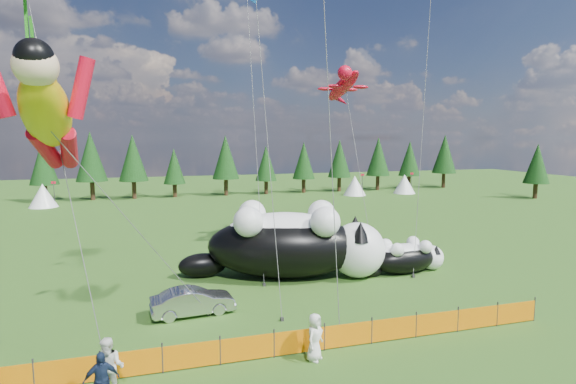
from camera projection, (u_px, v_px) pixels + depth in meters
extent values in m
plane|color=#13390A|center=(279.00, 323.00, 19.87)|extent=(160.00, 160.00, 0.00)
cylinder|color=#262626|center=(34.00, 375.00, 14.44)|extent=(0.06, 0.06, 1.10)
cylinder|color=#262626|center=(100.00, 366.00, 15.00)|extent=(0.06, 0.06, 1.10)
cylinder|color=#262626|center=(162.00, 358.00, 15.56)|extent=(0.06, 0.06, 1.10)
cylinder|color=#262626|center=(220.00, 350.00, 16.11)|extent=(0.06, 0.06, 1.10)
cylinder|color=#262626|center=(274.00, 343.00, 16.67)|extent=(0.06, 0.06, 1.10)
cylinder|color=#262626|center=(324.00, 337.00, 17.22)|extent=(0.06, 0.06, 1.10)
cylinder|color=#262626|center=(372.00, 330.00, 17.78)|extent=(0.06, 0.06, 1.10)
cylinder|color=#262626|center=(416.00, 325.00, 18.34)|extent=(0.06, 0.06, 1.10)
cylinder|color=#262626|center=(458.00, 319.00, 18.89)|extent=(0.06, 0.06, 1.10)
cylinder|color=#262626|center=(497.00, 314.00, 19.45)|extent=(0.06, 0.06, 1.10)
cylinder|color=#262626|center=(534.00, 309.00, 20.01)|extent=(0.06, 0.06, 1.10)
cube|color=orange|center=(68.00, 372.00, 14.73)|extent=(2.00, 0.04, 0.90)
cube|color=orange|center=(132.00, 363.00, 15.28)|extent=(2.00, 0.04, 0.90)
cube|color=orange|center=(192.00, 356.00, 15.84)|extent=(2.00, 0.04, 0.90)
cube|color=orange|center=(248.00, 348.00, 16.40)|extent=(2.00, 0.04, 0.90)
cube|color=orange|center=(300.00, 341.00, 16.95)|extent=(2.00, 0.04, 0.90)
cube|color=orange|center=(348.00, 335.00, 17.51)|extent=(2.00, 0.04, 0.90)
cube|color=orange|center=(394.00, 329.00, 18.06)|extent=(2.00, 0.04, 0.90)
cube|color=orange|center=(437.00, 323.00, 18.62)|extent=(2.00, 0.04, 0.90)
cube|color=orange|center=(478.00, 318.00, 19.18)|extent=(2.00, 0.04, 0.90)
cube|color=orange|center=(516.00, 313.00, 19.73)|extent=(2.00, 0.04, 0.90)
ellipsoid|color=black|center=(285.00, 247.00, 26.25)|extent=(9.91, 6.59, 3.64)
ellipsoid|color=white|center=(285.00, 231.00, 26.14)|extent=(7.44, 4.81, 2.22)
sphere|color=white|center=(357.00, 250.00, 26.29)|extent=(3.23, 3.23, 3.23)
sphere|color=#F45F73|center=(381.00, 250.00, 26.30)|extent=(0.45, 0.45, 0.45)
ellipsoid|color=black|center=(203.00, 265.00, 26.36)|extent=(3.11, 2.14, 1.41)
cone|color=black|center=(360.00, 232.00, 25.17)|extent=(1.13, 1.13, 1.13)
cone|color=black|center=(355.00, 225.00, 27.10)|extent=(1.13, 1.13, 1.13)
sphere|color=white|center=(321.00, 214.00, 27.36)|extent=(1.70, 1.70, 1.70)
sphere|color=white|center=(325.00, 222.00, 24.75)|extent=(1.70, 1.70, 1.70)
sphere|color=white|center=(252.00, 214.00, 27.34)|extent=(1.70, 1.70, 1.70)
sphere|color=white|center=(248.00, 222.00, 24.73)|extent=(1.70, 1.70, 1.70)
ellipsoid|color=black|center=(404.00, 259.00, 27.15)|extent=(4.41, 2.34, 1.70)
ellipsoid|color=white|center=(405.00, 252.00, 27.10)|extent=(3.33, 1.69, 1.04)
sphere|color=white|center=(431.00, 257.00, 27.87)|extent=(1.51, 1.51, 1.51)
sphere|color=#F45F73|center=(440.00, 256.00, 28.10)|extent=(0.21, 0.21, 0.21)
ellipsoid|color=black|center=(372.00, 271.00, 26.40)|extent=(1.38, 0.77, 0.66)
cone|color=black|center=(436.00, 250.00, 27.38)|extent=(0.53, 0.53, 0.53)
cone|color=black|center=(427.00, 246.00, 28.22)|extent=(0.53, 0.53, 0.53)
sphere|color=white|center=(413.00, 242.00, 28.00)|extent=(0.80, 0.80, 0.80)
sphere|color=white|center=(426.00, 247.00, 26.86)|extent=(0.80, 0.80, 0.80)
sphere|color=white|center=(386.00, 245.00, 27.29)|extent=(0.80, 0.80, 0.80)
sphere|color=white|center=(398.00, 250.00, 26.15)|extent=(0.80, 0.80, 0.80)
imported|color=silver|center=(193.00, 301.00, 20.73)|extent=(3.93, 1.70, 1.26)
imported|color=silver|center=(109.00, 368.00, 14.03)|extent=(1.05, 0.77, 1.95)
imported|color=#15213C|center=(101.00, 381.00, 13.45)|extent=(1.15, 0.76, 1.80)
imported|color=silver|center=(315.00, 337.00, 16.44)|extent=(1.01, 1.00, 1.76)
cylinder|color=#595959|center=(142.00, 230.00, 17.56)|extent=(0.03, 0.03, 11.03)
cube|color=#262626|center=(209.00, 314.00, 20.68)|extent=(0.15, 0.15, 0.16)
cylinder|color=#595959|center=(358.00, 169.00, 29.98)|extent=(0.03, 0.03, 14.52)
cube|color=#262626|center=(376.00, 275.00, 26.54)|extent=(0.15, 0.15, 0.16)
cylinder|color=#595959|center=(63.00, 162.00, 16.38)|extent=(0.03, 0.03, 15.19)
cube|color=#262626|center=(107.00, 373.00, 15.50)|extent=(0.15, 0.15, 0.16)
cube|color=#228718|center=(28.00, 47.00, 17.60)|extent=(0.22, 0.22, 4.80)
cylinder|color=#595959|center=(268.00, 145.00, 21.58)|extent=(0.03, 0.03, 16.14)
cube|color=#262626|center=(282.00, 319.00, 20.07)|extent=(0.15, 0.15, 0.16)
cylinder|color=#595959|center=(427.00, 65.00, 28.52)|extent=(0.03, 0.03, 26.41)
cube|color=#262626|center=(413.00, 276.00, 26.29)|extent=(0.15, 0.15, 0.16)
cylinder|color=#595959|center=(330.00, 132.00, 17.37)|extent=(0.03, 0.03, 16.51)
cube|color=#262626|center=(340.00, 345.00, 17.54)|extent=(0.15, 0.15, 0.16)
cylinder|color=#595959|center=(254.00, 110.00, 27.68)|extent=(0.03, 0.03, 21.19)
cube|color=#262626|center=(264.00, 285.00, 24.77)|extent=(0.15, 0.15, 0.16)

